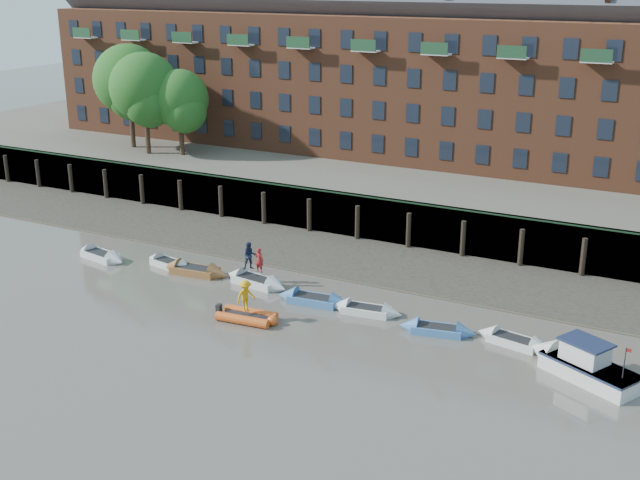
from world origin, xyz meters
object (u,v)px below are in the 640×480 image
Objects in this scene: rowboat_0 at (101,256)px; rowboat_3 at (256,281)px; rowboat_6 at (437,330)px; person_rower_b at (250,256)px; rowboat_4 at (314,300)px; motor_launch at (573,361)px; rowboat_2 at (195,271)px; rib_tender at (249,317)px; rowboat_5 at (366,310)px; person_rib_crew at (246,296)px; rowboat_7 at (514,341)px; rowboat_1 at (170,264)px; person_rower_a at (259,260)px.

rowboat_0 is 0.96× the size of rowboat_3.
rowboat_6 is 2.47× the size of person_rower_b.
motor_launch reaches higher than rowboat_4.
rowboat_3 is 1.11× the size of rowboat_6.
rib_tender is at bearing -38.08° from rowboat_2.
rowboat_0 is at bearing 172.57° from rowboat_5.
person_rib_crew reaches higher than rowboat_4.
rowboat_0 is 1.07× the size of rowboat_5.
rowboat_1 is at bearing -171.28° from rowboat_7.
rowboat_1 is 6.82m from rowboat_3.
person_rower_a is 5.29m from person_rib_crew.
rowboat_5 reaches higher than rowboat_6.
rowboat_7 is at bearing 10.22° from rowboat_0.
person_rower_a is at bearing 47.63° from person_rib_crew.
person_rower_a is (-4.34, 0.93, 1.47)m from rowboat_4.
rowboat_2 reaches higher than rowboat_7.
rowboat_6 is 10.49m from rib_tender.
rowboat_4 is 15.39m from motor_launch.
person_rower_a is (-16.28, 0.89, 1.49)m from rowboat_7.
rowboat_1 is at bearing 168.96° from rowboat_5.
rowboat_6 is at bearing -9.20° from rowboat_2.
rowboat_3 is (6.82, -0.07, 0.03)m from rowboat_1.
rib_tender is at bearing -4.96° from rowboat_0.
rowboat_4 is 1.08× the size of rowboat_5.
rowboat_5 is at bearing -4.10° from rowboat_4.
motor_launch reaches higher than rowboat_1.
person_rower_a is (-2.30, 4.83, 1.44)m from rib_tender.
rowboat_0 is 2.63× the size of person_rower_b.
rowboat_5 is at bearing -30.28° from person_rib_crew.
rowboat_7 is (23.39, -0.96, 0.00)m from rowboat_1.
rowboat_3 is 3.10× the size of person_rower_a.
person_rib_crew is (-14.16, -3.95, 1.27)m from rowboat_7.
rowboat_2 is at bearing 169.77° from rowboat_5.
rowboat_7 reaches higher than rib_tender.
rowboat_7 is 16.38m from person_rower_a.
motor_launch is at bearing -15.83° from rowboat_5.
rowboat_1 is 11.49m from rowboat_4.
motor_launch is at bearing 4.90° from rowboat_1.
rowboat_4 is 3.36m from rowboat_5.
rowboat_2 is 8.40m from person_rib_crew.
person_rower_a reaches higher than rowboat_1.
rowboat_6 is (7.89, -0.50, -0.02)m from rowboat_4.
motor_launch is at bearing -15.26° from rowboat_7.
rowboat_3 is (11.96, 0.88, 0.01)m from rowboat_0.
rib_tender is at bearing -153.20° from rowboat_7.
person_rib_crew is (14.37, -3.96, 1.26)m from rowboat_0.
rowboat_0 is 11.99m from rowboat_3.
rowboat_7 is at bearing 179.27° from person_rower_a.
rowboat_7 is (11.94, 0.04, -0.02)m from rowboat_4.
rowboat_1 is at bearing 85.97° from person_rib_crew.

